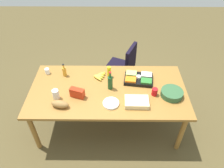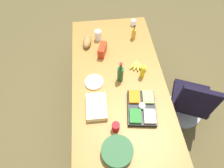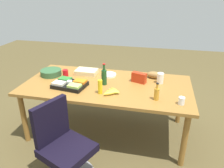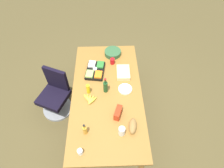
{
  "view_description": "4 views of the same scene",
  "coord_description": "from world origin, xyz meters",
  "px_view_note": "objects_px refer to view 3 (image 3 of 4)",
  "views": [
    {
      "loc": [
        0.08,
        -2.26,
        2.88
      ],
      "look_at": [
        0.06,
        0.08,
        0.8
      ],
      "focal_mm": 34.15,
      "sensor_mm": 36.0,
      "label": 1
    },
    {
      "loc": [
        1.39,
        -0.23,
        2.67
      ],
      "look_at": [
        0.11,
        -0.09,
        0.8
      ],
      "focal_mm": 30.95,
      "sensor_mm": 36.0,
      "label": 2
    },
    {
      "loc": [
        -0.68,
        2.64,
        2.0
      ],
      "look_at": [
        -0.08,
        0.03,
        0.79
      ],
      "focal_mm": 35.03,
      "sensor_mm": 36.0,
      "label": 3
    },
    {
      "loc": [
        -1.82,
        -0.02,
        3.26
      ],
      "look_at": [
        0.11,
        -0.09,
        0.85
      ],
      "focal_mm": 30.65,
      "sensor_mm": 36.0,
      "label": 4
    }
  ],
  "objects_px": {
    "conference_table": "(107,88)",
    "sheet_cake": "(86,72)",
    "dressing_bottle": "(157,93)",
    "salad_bowl": "(51,73)",
    "paper_cup": "(181,101)",
    "banana_bunch": "(112,92)",
    "red_solo_cup": "(65,73)",
    "wine_bottle": "(104,77)",
    "bread_loaf": "(155,75)",
    "veggie_tray": "(70,84)",
    "mustard_bottle": "(100,87)",
    "mayo_jar": "(160,78)",
    "paper_plate_stack": "(109,75)",
    "office_chair": "(65,152)",
    "chip_bag_red": "(139,78)"
  },
  "relations": [
    {
      "from": "sheet_cake",
      "to": "dressing_bottle",
      "type": "bearing_deg",
      "value": 150.92
    },
    {
      "from": "banana_bunch",
      "to": "red_solo_cup",
      "type": "bearing_deg",
      "value": -25.45
    },
    {
      "from": "chip_bag_red",
      "to": "mayo_jar",
      "type": "bearing_deg",
      "value": -172.86
    },
    {
      "from": "mayo_jar",
      "to": "paper_cup",
      "type": "xyz_separation_m",
      "value": [
        -0.25,
        0.55,
        -0.03
      ]
    },
    {
      "from": "chip_bag_red",
      "to": "salad_bowl",
      "type": "distance_m",
      "value": 1.31
    },
    {
      "from": "mayo_jar",
      "to": "red_solo_cup",
      "type": "bearing_deg",
      "value": 3.44
    },
    {
      "from": "banana_bunch",
      "to": "wine_bottle",
      "type": "relative_size",
      "value": 0.77
    },
    {
      "from": "conference_table",
      "to": "sheet_cake",
      "type": "relative_size",
      "value": 7.08
    },
    {
      "from": "conference_table",
      "to": "paper_cup",
      "type": "height_order",
      "value": "paper_cup"
    },
    {
      "from": "mustard_bottle",
      "to": "wine_bottle",
      "type": "bearing_deg",
      "value": -85.56
    },
    {
      "from": "mayo_jar",
      "to": "sheet_cake",
      "type": "height_order",
      "value": "mayo_jar"
    },
    {
      "from": "bread_loaf",
      "to": "red_solo_cup",
      "type": "relative_size",
      "value": 2.18
    },
    {
      "from": "conference_table",
      "to": "banana_bunch",
      "type": "bearing_deg",
      "value": 117.62
    },
    {
      "from": "bread_loaf",
      "to": "paper_plate_stack",
      "type": "bearing_deg",
      "value": 4.66
    },
    {
      "from": "paper_plate_stack",
      "to": "conference_table",
      "type": "bearing_deg",
      "value": 98.98
    },
    {
      "from": "paper_cup",
      "to": "sheet_cake",
      "type": "distance_m",
      "value": 1.5
    },
    {
      "from": "dressing_bottle",
      "to": "bread_loaf",
      "type": "xyz_separation_m",
      "value": [
        0.05,
        -0.66,
        -0.03
      ]
    },
    {
      "from": "conference_table",
      "to": "veggie_tray",
      "type": "relative_size",
      "value": 4.96
    },
    {
      "from": "banana_bunch",
      "to": "salad_bowl",
      "type": "relative_size",
      "value": 0.75
    },
    {
      "from": "mayo_jar",
      "to": "banana_bunch",
      "type": "height_order",
      "value": "mayo_jar"
    },
    {
      "from": "sheet_cake",
      "to": "paper_plate_stack",
      "type": "bearing_deg",
      "value": -178.63
    },
    {
      "from": "veggie_tray",
      "to": "bread_loaf",
      "type": "height_order",
      "value": "bread_loaf"
    },
    {
      "from": "veggie_tray",
      "to": "chip_bag_red",
      "type": "relative_size",
      "value": 2.28
    },
    {
      "from": "mayo_jar",
      "to": "bread_loaf",
      "type": "height_order",
      "value": "mayo_jar"
    },
    {
      "from": "paper_plate_stack",
      "to": "sheet_cake",
      "type": "height_order",
      "value": "sheet_cake"
    },
    {
      "from": "paper_cup",
      "to": "mustard_bottle",
      "type": "bearing_deg",
      "value": -3.67
    },
    {
      "from": "dressing_bottle",
      "to": "paper_plate_stack",
      "type": "xyz_separation_m",
      "value": [
        0.72,
        -0.6,
        -0.07
      ]
    },
    {
      "from": "dressing_bottle",
      "to": "salad_bowl",
      "type": "relative_size",
      "value": 0.71
    },
    {
      "from": "chip_bag_red",
      "to": "paper_cup",
      "type": "xyz_separation_m",
      "value": [
        -0.54,
        0.51,
        -0.03
      ]
    },
    {
      "from": "office_chair",
      "to": "chip_bag_red",
      "type": "relative_size",
      "value": 4.61
    },
    {
      "from": "office_chair",
      "to": "salad_bowl",
      "type": "distance_m",
      "value": 1.35
    },
    {
      "from": "veggie_tray",
      "to": "banana_bunch",
      "type": "distance_m",
      "value": 0.6
    },
    {
      "from": "mustard_bottle",
      "to": "salad_bowl",
      "type": "bearing_deg",
      "value": -25.35
    },
    {
      "from": "salad_bowl",
      "to": "sheet_cake",
      "type": "distance_m",
      "value": 0.53
    },
    {
      "from": "veggie_tray",
      "to": "mustard_bottle",
      "type": "xyz_separation_m",
      "value": [
        -0.45,
        0.1,
        0.05
      ]
    },
    {
      "from": "bread_loaf",
      "to": "red_solo_cup",
      "type": "height_order",
      "value": "red_solo_cup"
    },
    {
      "from": "conference_table",
      "to": "mayo_jar",
      "type": "relative_size",
      "value": 15.44
    },
    {
      "from": "salad_bowl",
      "to": "paper_cup",
      "type": "xyz_separation_m",
      "value": [
        -1.85,
        0.48,
        0.0
      ]
    },
    {
      "from": "dressing_bottle",
      "to": "mayo_jar",
      "type": "bearing_deg",
      "value": -93.47
    },
    {
      "from": "conference_table",
      "to": "banana_bunch",
      "type": "xyz_separation_m",
      "value": [
        -0.14,
        0.27,
        0.09
      ]
    },
    {
      "from": "dressing_bottle",
      "to": "paper_plate_stack",
      "type": "height_order",
      "value": "dressing_bottle"
    },
    {
      "from": "veggie_tray",
      "to": "mayo_jar",
      "type": "relative_size",
      "value": 3.11
    },
    {
      "from": "conference_table",
      "to": "dressing_bottle",
      "type": "xyz_separation_m",
      "value": [
        -0.68,
        0.31,
        0.15
      ]
    },
    {
      "from": "salad_bowl",
      "to": "sheet_cake",
      "type": "height_order",
      "value": "salad_bowl"
    },
    {
      "from": "wine_bottle",
      "to": "bread_loaf",
      "type": "height_order",
      "value": "wine_bottle"
    },
    {
      "from": "banana_bunch",
      "to": "dressing_bottle",
      "type": "xyz_separation_m",
      "value": [
        -0.54,
        0.04,
        0.06
      ]
    },
    {
      "from": "paper_cup",
      "to": "red_solo_cup",
      "type": "height_order",
      "value": "red_solo_cup"
    },
    {
      "from": "mayo_jar",
      "to": "salad_bowl",
      "type": "distance_m",
      "value": 1.6
    },
    {
      "from": "bread_loaf",
      "to": "mustard_bottle",
      "type": "bearing_deg",
      "value": 45.45
    },
    {
      "from": "chip_bag_red",
      "to": "conference_table",
      "type": "bearing_deg",
      "value": 20.38
    }
  ]
}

